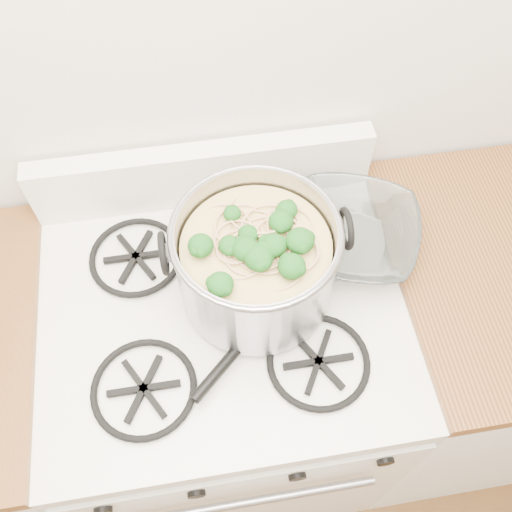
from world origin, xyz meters
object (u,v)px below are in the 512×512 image
at_px(stock_pot, 256,262).
at_px(glass_bowl, 351,238).
at_px(spatula, 277,303).
at_px(gas_range, 231,386).

distance_m(stock_pot, glass_bowl, 0.25).
relative_size(spatula, glass_bowl, 2.78).
distance_m(gas_range, glass_bowl, 0.59).
bearing_deg(glass_bowl, stock_pot, -160.43).
xyz_separation_m(stock_pot, spatula, (0.03, -0.05, -0.09)).
bearing_deg(gas_range, glass_bowl, 20.22).
height_order(stock_pot, spatula, stock_pot).
relative_size(stock_pot, glass_bowl, 3.13).
bearing_deg(glass_bowl, spatula, -146.00).
xyz_separation_m(gas_range, spatula, (0.11, -0.02, 0.50)).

